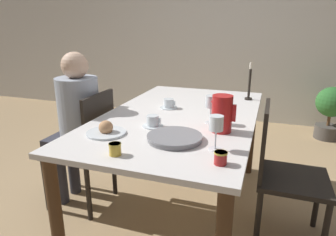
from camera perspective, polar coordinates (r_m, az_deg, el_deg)
ground_plane at (r=2.40m, az=2.13°, el=-17.07°), size 20.00×20.00×0.00m
wall_back at (r=4.42m, az=12.32°, el=16.37°), size 10.00×0.06×2.60m
dining_table at (r=2.09m, az=2.34°, el=-1.84°), size 1.00×1.73×0.77m
chair_person_side at (r=2.33m, az=-15.22°, el=-5.37°), size 0.42×0.42×0.89m
chair_opposite at (r=2.04m, az=20.88°, el=-9.37°), size 0.42×0.42×0.89m
person_seated at (r=2.32m, az=-17.12°, el=0.12°), size 0.39×0.41×1.18m
red_pitcher at (r=1.73m, az=10.23°, el=0.86°), size 0.14×0.12×0.21m
wine_glass_water at (r=1.86m, az=8.20°, el=2.84°), size 0.07×0.07×0.18m
wine_glass_juice at (r=1.46m, az=9.16°, el=-1.38°), size 0.07×0.07×0.18m
teacup_near_person at (r=1.81m, az=-2.92°, el=-0.73°), size 0.13×0.13×0.07m
teacup_across at (r=2.20m, az=0.13°, el=2.66°), size 0.13×0.13×0.07m
serving_tray at (r=1.60m, az=1.27°, el=-3.77°), size 0.30×0.30×0.03m
bread_plate at (r=1.72m, az=-11.71°, el=-2.31°), size 0.22×0.22×0.08m
jam_jar_amber at (r=1.44m, az=-10.05°, el=-5.75°), size 0.06×0.06×0.06m
jam_jar_red at (r=1.35m, az=10.00°, el=-7.39°), size 0.06×0.06×0.06m
candlestick_tall at (r=2.52m, az=15.24°, el=5.96°), size 0.06×0.06×0.30m
potted_plant at (r=4.11m, az=28.56°, el=1.50°), size 0.36×0.36×0.65m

